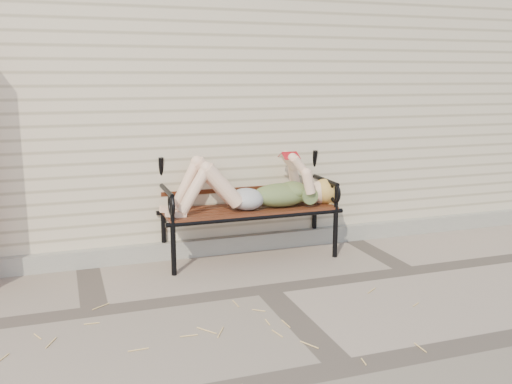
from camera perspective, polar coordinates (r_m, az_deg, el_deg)
name	(u,v)px	position (r m, az deg, el deg)	size (l,w,h in m)	color
ground	(267,289)	(4.36, 1.06, -9.70)	(80.00, 80.00, 0.00)	gray
house_wall	(180,82)	(6.96, -7.57, 10.81)	(8.00, 4.00, 3.00)	beige
foundation_strip	(230,244)	(5.21, -2.62, -5.26)	(8.00, 0.10, 0.15)	#A19E91
garden_bench	(246,190)	(5.02, -0.98, 0.21)	(1.64, 0.65, 1.06)	black
reading_woman	(252,189)	(4.89, -0.36, 0.35)	(1.54, 0.35, 0.49)	#0A3B49
straw_scatter	(207,356)	(3.41, -4.89, -16.02)	(2.91, 1.59, 0.01)	#DDB46C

